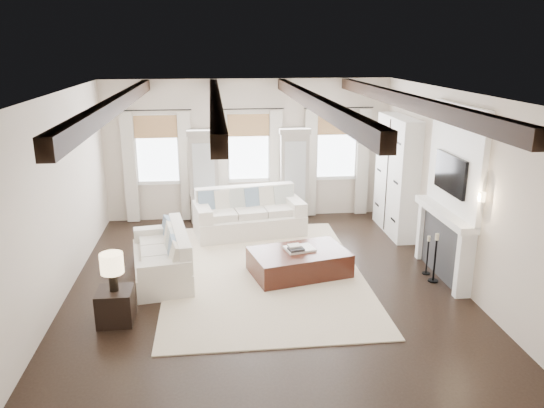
{
  "coord_description": "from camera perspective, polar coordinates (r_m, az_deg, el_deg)",
  "views": [
    {
      "loc": [
        -0.8,
        -8.22,
        3.93
      ],
      "look_at": [
        0.22,
        0.91,
        1.15
      ],
      "focal_mm": 35.0,
      "sensor_mm": 36.0,
      "label": 1
    }
  ],
  "objects": [
    {
      "name": "candlestick_near",
      "position": [
        9.52,
        17.1,
        -5.97
      ],
      "size": [
        0.18,
        0.18,
        0.87
      ],
      "color": "black",
      "rests_on": "ground"
    },
    {
      "name": "book_lower",
      "position": [
        9.29,
        2.61,
        -4.87
      ],
      "size": [
        0.3,
        0.25,
        0.04
      ],
      "primitive_type": "cube",
      "rotation": [
        0.0,
        0.0,
        0.23
      ],
      "color": "#262628",
      "rests_on": "tray"
    },
    {
      "name": "sofa_back",
      "position": [
        11.4,
        -2.53,
        -1.22
      ],
      "size": [
        2.42,
        1.39,
        0.98
      ],
      "color": "silver",
      "rests_on": "ground"
    },
    {
      "name": "lamp_front",
      "position": [
        7.95,
        -16.84,
        -6.36
      ],
      "size": [
        0.33,
        0.33,
        0.57
      ],
      "color": "black",
      "rests_on": "side_table_front"
    },
    {
      "name": "ground",
      "position": [
        9.14,
        -0.77,
        -8.61
      ],
      "size": [
        7.5,
        7.5,
        0.0
      ],
      "primitive_type": "plane",
      "color": "black",
      "rests_on": "ground"
    },
    {
      "name": "book_upper",
      "position": [
        9.34,
        2.43,
        -4.51
      ],
      "size": [
        0.25,
        0.22,
        0.03
      ],
      "primitive_type": "cube",
      "rotation": [
        0.0,
        0.0,
        0.23
      ],
      "color": "beige",
      "rests_on": "book_lower"
    },
    {
      "name": "sofa_left",
      "position": [
        9.5,
        -11.47,
        -5.69
      ],
      "size": [
        1.2,
        2.11,
        0.85
      ],
      "color": "silver",
      "rests_on": "ground"
    },
    {
      "name": "ottoman",
      "position": [
        9.46,
        2.92,
        -6.3
      ],
      "size": [
        1.85,
        1.39,
        0.44
      ],
      "primitive_type": "cube",
      "rotation": [
        0.0,
        0.0,
        0.23
      ],
      "color": "black",
      "rests_on": "ground"
    },
    {
      "name": "candlestick_far",
      "position": [
        9.81,
        16.35,
        -5.63
      ],
      "size": [
        0.14,
        0.14,
        0.71
      ],
      "color": "black",
      "rests_on": "ground"
    },
    {
      "name": "lamp_back",
      "position": [
        12.16,
        -7.89,
        3.22
      ],
      "size": [
        0.39,
        0.39,
        0.67
      ],
      "color": "black",
      "rests_on": "side_table_back"
    },
    {
      "name": "tray",
      "position": [
        9.42,
        2.97,
        -4.83
      ],
      "size": [
        0.57,
        0.48,
        0.04
      ],
      "primitive_type": "cube",
      "rotation": [
        0.0,
        0.0,
        0.23
      ],
      "color": "white",
      "rests_on": "ottoman"
    },
    {
      "name": "side_table_front",
      "position": [
        8.21,
        -16.46,
        -10.49
      ],
      "size": [
        0.51,
        0.51,
        0.51
      ],
      "primitive_type": "cube",
      "color": "black",
      "rests_on": "ground"
    },
    {
      "name": "side_table_back",
      "position": [
        12.36,
        -7.75,
        -0.28
      ],
      "size": [
        0.43,
        0.43,
        0.65
      ],
      "primitive_type": "cube",
      "color": "black",
      "rests_on": "ground"
    },
    {
      "name": "room_shell",
      "position": [
        9.47,
        3.17,
        4.36
      ],
      "size": [
        6.54,
        7.54,
        3.22
      ],
      "color": "beige",
      "rests_on": "ground"
    },
    {
      "name": "area_rug",
      "position": [
        9.56,
        -0.91,
        -7.36
      ],
      "size": [
        3.44,
        5.0,
        0.02
      ],
      "primitive_type": "cube",
      "color": "beige",
      "rests_on": "ground"
    }
  ]
}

